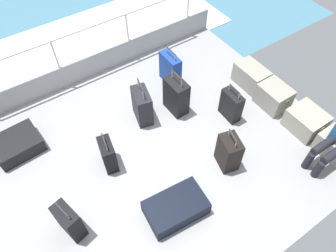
# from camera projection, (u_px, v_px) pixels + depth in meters

# --- Properties ---
(ground_plane) EXTENTS (4.40, 5.20, 0.06)m
(ground_plane) POSITION_uv_depth(u_px,v_px,m) (161.00, 150.00, 5.05)
(ground_plane) COLOR #939699
(gunwale_port) EXTENTS (0.06, 5.20, 0.45)m
(gunwale_port) POSITION_uv_depth(u_px,v_px,m) (98.00, 63.00, 5.96)
(gunwale_port) COLOR #939699
(gunwale_port) RESTS_ON ground_plane
(railing_port) EXTENTS (0.04, 4.20, 1.02)m
(railing_port) POSITION_uv_depth(u_px,v_px,m) (92.00, 38.00, 5.53)
(railing_port) COLOR silver
(railing_port) RESTS_ON ground_plane
(sea_wake) EXTENTS (12.00, 12.00, 0.01)m
(sea_wake) POSITION_uv_depth(u_px,v_px,m) (74.00, 47.00, 7.14)
(sea_wake) COLOR teal
(sea_wake) RESTS_ON ground_plane
(cargo_crate_0) EXTENTS (0.65, 0.38, 0.39)m
(cargo_crate_0) POSITION_uv_depth(u_px,v_px,m) (251.00, 76.00, 5.77)
(cargo_crate_0) COLOR gray
(cargo_crate_0) RESTS_ON ground_plane
(cargo_crate_1) EXTENTS (0.56, 0.42, 0.40)m
(cargo_crate_1) POSITION_uv_depth(u_px,v_px,m) (274.00, 96.00, 5.46)
(cargo_crate_1) COLOR gray
(cargo_crate_1) RESTS_ON ground_plane
(cargo_crate_2) EXTENTS (0.59, 0.50, 0.35)m
(cargo_crate_2) POSITION_uv_depth(u_px,v_px,m) (306.00, 121.00, 5.16)
(cargo_crate_2) COLOR #9E9989
(cargo_crate_2) RESTS_ON ground_plane
(suitcase_0) EXTENTS (0.45, 0.20, 0.73)m
(suitcase_0) POSITION_uv_depth(u_px,v_px,m) (170.00, 69.00, 5.74)
(suitcase_0) COLOR navy
(suitcase_0) RESTS_ON ground_plane
(suitcase_1) EXTENTS (0.49, 0.34, 0.79)m
(suitcase_1) POSITION_uv_depth(u_px,v_px,m) (142.00, 106.00, 5.20)
(suitcase_1) COLOR black
(suitcase_1) RESTS_ON ground_plane
(suitcase_2) EXTENTS (0.57, 0.85, 0.26)m
(suitcase_2) POSITION_uv_depth(u_px,v_px,m) (176.00, 208.00, 4.28)
(suitcase_2) COLOR black
(suitcase_2) RESTS_ON ground_plane
(suitcase_3) EXTENTS (0.41, 0.34, 0.71)m
(suitcase_3) POSITION_uv_depth(u_px,v_px,m) (229.00, 152.00, 4.65)
(suitcase_3) COLOR black
(suitcase_3) RESTS_ON ground_plane
(suitcase_4) EXTENTS (0.40, 0.20, 0.66)m
(suitcase_4) POSITION_uv_depth(u_px,v_px,m) (231.00, 105.00, 5.25)
(suitcase_4) COLOR black
(suitcase_4) RESTS_ON ground_plane
(suitcase_5) EXTENTS (0.40, 0.25, 0.63)m
(suitcase_5) POSITION_uv_depth(u_px,v_px,m) (108.00, 155.00, 4.66)
(suitcase_5) COLOR black
(suitcase_5) RESTS_ON ground_plane
(suitcase_6) EXTENTS (0.61, 0.73, 0.24)m
(suitcase_6) POSITION_uv_depth(u_px,v_px,m) (17.00, 144.00, 4.94)
(suitcase_6) COLOR black
(suitcase_6) RESTS_ON ground_plane
(suitcase_7) EXTENTS (0.43, 0.27, 0.81)m
(suitcase_7) POSITION_uv_depth(u_px,v_px,m) (176.00, 96.00, 5.30)
(suitcase_7) COLOR black
(suitcase_7) RESTS_ON ground_plane
(suitcase_8) EXTENTS (0.42, 0.28, 0.65)m
(suitcase_8) POSITION_uv_depth(u_px,v_px,m) (69.00, 221.00, 4.01)
(suitcase_8) COLOR black
(suitcase_8) RESTS_ON ground_plane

